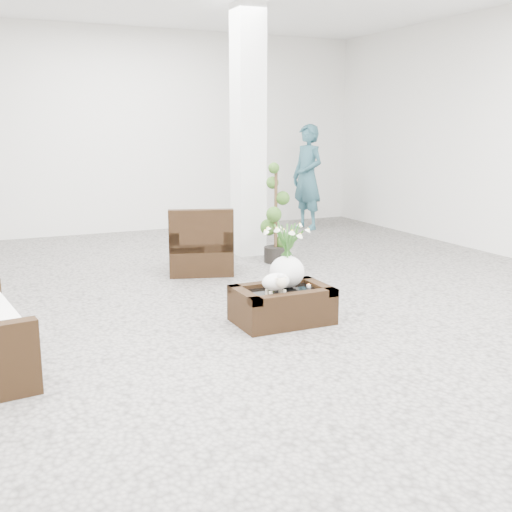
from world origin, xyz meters
name	(u,v)px	position (x,y,z in m)	size (l,w,h in m)	color
ground	(252,314)	(0.00, 0.00, 0.00)	(11.00, 11.00, 0.00)	gray
column	(248,133)	(1.20, 2.80, 1.75)	(0.40, 0.40, 3.50)	white
coffee_table	(282,307)	(0.16, -0.35, 0.16)	(0.90, 0.60, 0.31)	black
sheep_figurine	(276,284)	(0.04, -0.45, 0.42)	(0.28, 0.23, 0.21)	white
planter_narcissus	(287,247)	(0.26, -0.25, 0.71)	(0.44, 0.44, 0.80)	white
tealight	(309,286)	(0.46, -0.33, 0.33)	(0.04, 0.04, 0.03)	white
armchair	(200,239)	(0.17, 2.00, 0.43)	(0.80, 0.77, 0.85)	black
topiary	(276,214)	(1.31, 2.11, 0.67)	(0.36, 0.36, 1.35)	#2B4E19
shopper	(307,177)	(3.09, 4.44, 0.94)	(0.69, 0.45, 1.88)	#2F5B68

